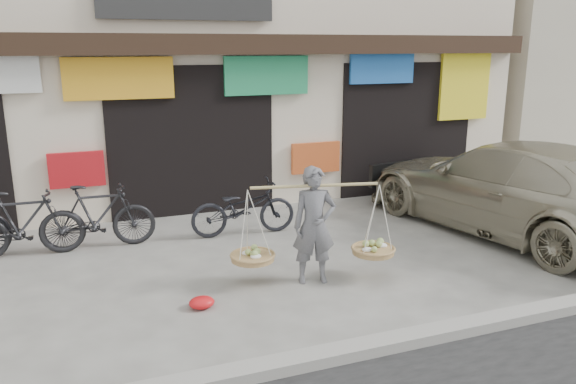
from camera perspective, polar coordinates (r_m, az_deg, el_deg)
name	(u,v)px	position (r m, az deg, el deg)	size (l,w,h in m)	color
ground	(250,286)	(7.43, -3.83, -9.46)	(70.00, 70.00, 0.00)	gray
kerb	(310,359)	(5.73, 2.28, -16.61)	(70.00, 0.25, 0.12)	gray
shophouse_block	(162,26)	(13.06, -12.71, 16.16)	(14.00, 6.32, 7.00)	beige
street_vendor	(314,230)	(7.30, 2.68, -3.89)	(2.14, 0.90, 1.55)	slate
bike_1	(98,216)	(9.03, -18.70, -2.37)	(0.48, 1.69, 1.01)	black
bike_2	(243,208)	(9.22, -4.58, -1.63)	(0.60, 1.72, 0.90)	black
bike_3	(23,224)	(9.07, -25.33, -2.95)	(0.48, 1.69, 1.01)	black
suv	(509,187)	(9.96, 21.56, 0.48)	(3.14, 5.61, 1.54)	#AAA289
red_bag	(202,302)	(6.88, -8.76, -11.03)	(0.31, 0.25, 0.14)	red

